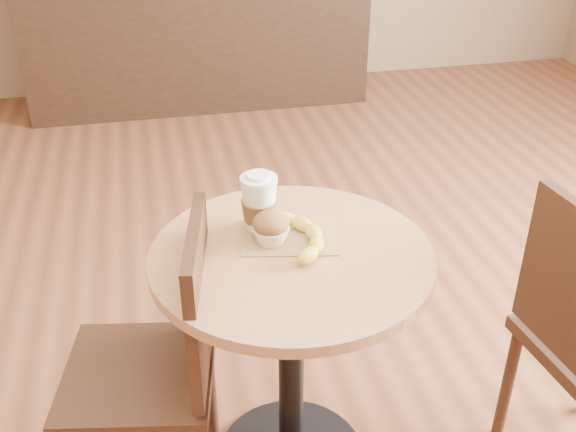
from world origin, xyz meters
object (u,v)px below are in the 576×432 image
Objects in this scene: chair_left at (161,361)px; muffin at (271,228)px; coffee_cup at (259,205)px; banana at (293,235)px; cafe_table at (291,321)px.

chair_left is 0.45m from muffin.
banana is at bearing -54.60° from coffee_cup.
coffee_cup is 1.68× the size of muffin.
cafe_table is 0.32m from coffee_cup.
muffin is (0.01, -0.08, -0.03)m from coffee_cup.
cafe_table is at bearing 102.83° from chair_left.
banana is at bearing 72.73° from cafe_table.
cafe_table is at bearing -51.85° from muffin.
coffee_cup reaches higher than cafe_table.
cafe_table is 0.27m from muffin.
coffee_cup is at bearing 113.66° from cafe_table.
banana reaches higher than cafe_table.
chair_left is 0.47m from banana.
chair_left is at bearing -177.67° from cafe_table.
coffee_cup is 0.08m from muffin.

